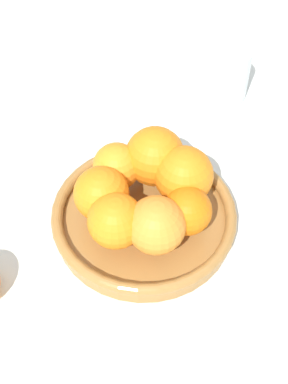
{
  "coord_description": "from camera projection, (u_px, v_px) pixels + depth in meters",
  "views": [
    {
      "loc": [
        0.36,
        0.27,
        0.61
      ],
      "look_at": [
        0.0,
        0.0,
        0.07
      ],
      "focal_mm": 50.0,
      "sensor_mm": 36.0,
      "label": 1
    }
  ],
  "objects": [
    {
      "name": "drinking_glass",
      "position": [
        230.0,
        75.0,
        0.9
      ],
      "size": [
        0.06,
        0.06,
        0.09
      ],
      "primitive_type": "cylinder",
      "color": "silver",
      "rests_on": "ground_plane"
    },
    {
      "name": "ground_plane",
      "position": [
        144.0,
        224.0,
        0.76
      ],
      "size": [
        4.0,
        4.0,
        0.0
      ],
      "primitive_type": "plane",
      "color": "silver"
    },
    {
      "name": "orange_pile",
      "position": [
        147.0,
        189.0,
        0.7
      ],
      "size": [
        0.19,
        0.19,
        0.08
      ],
      "color": "orange",
      "rests_on": "fruit_bowl"
    },
    {
      "name": "fruit_bowl",
      "position": [
        144.0,
        217.0,
        0.74
      ],
      "size": [
        0.26,
        0.26,
        0.03
      ],
      "color": "#A57238",
      "rests_on": "ground_plane"
    }
  ]
}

